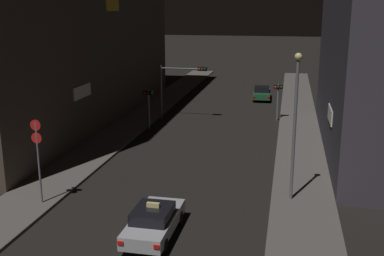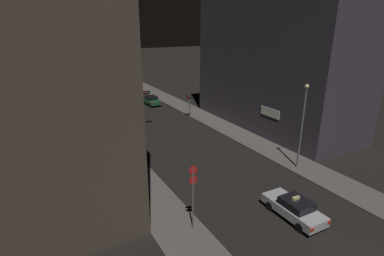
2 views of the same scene
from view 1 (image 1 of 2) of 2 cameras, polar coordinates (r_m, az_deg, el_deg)
sidewalk_left at (r=44.19m, az=-5.87°, el=1.49°), size 3.28×62.19×0.15m
sidewalk_right at (r=42.25m, az=12.62°, el=0.61°), size 3.28×62.19×0.15m
taxi at (r=21.42m, az=-4.58°, el=-11.01°), size 1.85×4.47×1.62m
far_car at (r=52.28m, az=8.33°, el=4.17°), size 1.96×4.51×1.42m
traffic_light_overhead at (r=42.23m, az=-1.52°, el=5.73°), size 4.21×0.42×4.81m
traffic_light_left_kerb at (r=39.04m, az=-5.22°, el=3.26°), size 0.80×0.42×3.29m
traffic_light_right_kerb at (r=42.55m, az=10.23°, el=4.00°), size 0.80×0.42×3.27m
sign_pole_left at (r=25.01m, az=-17.92°, el=-2.94°), size 0.55×0.10×4.35m
street_lamp_near_block at (r=24.32m, az=12.22°, el=1.44°), size 0.38×0.38×7.56m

